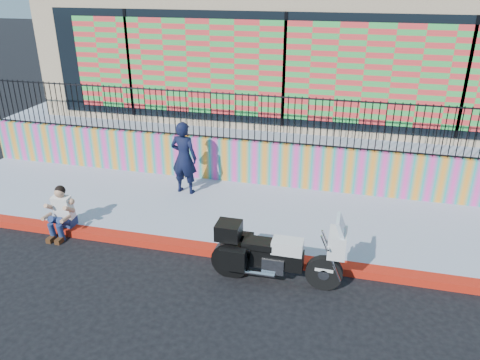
% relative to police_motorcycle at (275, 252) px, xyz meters
% --- Properties ---
extents(ground, '(90.00, 90.00, 0.00)m').
position_rel_police_motorcycle_xyz_m(ground, '(-0.68, 0.60, -0.60)').
color(ground, black).
rests_on(ground, ground).
extents(red_curb, '(16.00, 0.30, 0.15)m').
position_rel_police_motorcycle_xyz_m(red_curb, '(-0.68, 0.60, -0.52)').
color(red_curb, '#A6230B').
rests_on(red_curb, ground).
extents(sidewalk, '(16.00, 3.00, 0.15)m').
position_rel_police_motorcycle_xyz_m(sidewalk, '(-0.68, 2.25, -0.52)').
color(sidewalk, '#989FB6').
rests_on(sidewalk, ground).
extents(mural_wall, '(16.00, 0.20, 1.10)m').
position_rel_police_motorcycle_xyz_m(mural_wall, '(-0.68, 3.85, 0.10)').
color(mural_wall, '#F03FA7').
rests_on(mural_wall, sidewalk).
extents(metal_fence, '(15.80, 0.04, 1.20)m').
position_rel_police_motorcycle_xyz_m(metal_fence, '(-0.68, 3.85, 1.25)').
color(metal_fence, black).
rests_on(metal_fence, mural_wall).
extents(elevated_platform, '(16.00, 10.00, 1.25)m').
position_rel_police_motorcycle_xyz_m(elevated_platform, '(-0.68, 8.95, 0.03)').
color(elevated_platform, '#989FB6').
rests_on(elevated_platform, ground).
extents(storefront_building, '(14.00, 8.06, 4.00)m').
position_rel_police_motorcycle_xyz_m(storefront_building, '(-0.68, 8.73, 2.65)').
color(storefront_building, tan).
rests_on(storefront_building, elevated_platform).
extents(police_motorcycle, '(2.30, 0.76, 1.43)m').
position_rel_police_motorcycle_xyz_m(police_motorcycle, '(0.00, 0.00, 0.00)').
color(police_motorcycle, black).
rests_on(police_motorcycle, ground).
extents(police_officer, '(0.69, 0.49, 1.78)m').
position_rel_police_motorcycle_xyz_m(police_officer, '(-2.73, 2.87, 0.44)').
color(police_officer, black).
rests_on(police_officer, sidewalk).
extents(seated_man, '(0.54, 0.71, 1.06)m').
position_rel_police_motorcycle_xyz_m(seated_man, '(-4.61, 0.49, -0.15)').
color(seated_man, navy).
rests_on(seated_man, ground).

